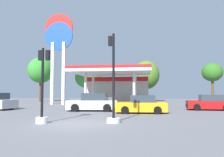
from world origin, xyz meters
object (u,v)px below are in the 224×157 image
at_px(tree_2, 146,75).
at_px(tree_3, 212,73).
at_px(car_1, 209,103).
at_px(tree_0, 41,70).
at_px(station_pole_sign, 59,46).
at_px(traffic_signal_0, 113,95).
at_px(car_3, 141,105).
at_px(car_0, 93,103).
at_px(tree_1, 88,78).
at_px(traffic_signal_1, 43,94).

bearing_deg(tree_2, tree_3, -14.41).
bearing_deg(tree_2, car_1, -71.73).
relative_size(tree_0, tree_3, 1.26).
height_order(station_pole_sign, traffic_signal_0, station_pole_sign).
distance_m(station_pole_sign, car_3, 17.75).
bearing_deg(station_pole_sign, tree_0, 129.85).
bearing_deg(car_0, tree_0, 128.36).
distance_m(station_pole_sign, traffic_signal_0, 20.71).
distance_m(tree_2, tree_3, 10.69).
bearing_deg(car_0, station_pole_sign, 127.09).
height_order(traffic_signal_0, tree_1, tree_1).
xyz_separation_m(station_pole_sign, tree_2, (12.44, 9.91, -3.49)).
distance_m(tree_0, tree_1, 9.26).
height_order(traffic_signal_0, tree_3, tree_3).
height_order(car_3, tree_2, tree_2).
distance_m(station_pole_sign, tree_1, 8.63).
bearing_deg(tree_1, car_3, -63.45).
bearing_deg(car_0, traffic_signal_0, -68.16).
bearing_deg(car_1, station_pole_sign, 158.37).
xyz_separation_m(car_1, traffic_signal_1, (-11.81, -10.39, 0.94)).
distance_m(tree_1, tree_2, 10.33).
bearing_deg(tree_0, tree_3, -1.32).
distance_m(car_3, tree_2, 21.38).
relative_size(station_pole_sign, car_1, 3.09).
distance_m(car_1, car_3, 7.54).
bearing_deg(car_1, tree_2, 108.27).
bearing_deg(car_0, car_1, 12.55).
bearing_deg(tree_1, tree_2, 15.32).
height_order(tree_0, tree_3, tree_0).
xyz_separation_m(car_0, car_3, (4.37, -1.48, -0.07)).
distance_m(car_0, tree_3, 23.28).
relative_size(car_1, tree_2, 0.57).
bearing_deg(car_1, car_3, -148.94).
xyz_separation_m(traffic_signal_0, tree_1, (-7.63, 23.95, 2.66)).
distance_m(car_1, tree_1, 21.48).
xyz_separation_m(car_1, tree_3, (4.72, 14.42, 4.16)).
height_order(car_1, tree_0, tree_0).
height_order(car_1, tree_2, tree_2).
bearing_deg(tree_1, station_pole_sign, -109.16).
relative_size(tree_2, tree_3, 1.15).
xyz_separation_m(traffic_signal_0, tree_0, (-16.74, 24.69, 4.13)).
xyz_separation_m(station_pole_sign, tree_1, (2.50, 7.19, -4.07)).
height_order(car_1, traffic_signal_1, traffic_signal_1).
height_order(car_0, car_3, car_0).
xyz_separation_m(car_1, tree_0, (-24.69, 15.10, 5.00)).
relative_size(station_pole_sign, car_3, 3.07).
bearing_deg(tree_1, car_0, -74.20).
distance_m(car_3, tree_0, 26.79).
height_order(car_0, traffic_signal_1, traffic_signal_1).
relative_size(traffic_signal_1, tree_1, 0.69).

